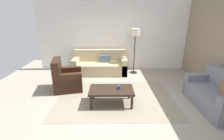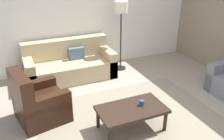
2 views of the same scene
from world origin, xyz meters
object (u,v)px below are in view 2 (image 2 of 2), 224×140
couch_main (69,65)px  coffee_table (132,111)px  armchair_leather (37,105)px  cup (142,103)px  lamp_standing (121,14)px

couch_main → coffee_table: 2.42m
couch_main → coffee_table: size_ratio=1.85×
couch_main → armchair_leather: size_ratio=2.15×
cup → lamp_standing: bearing=72.9°
armchair_leather → cup: bearing=-29.1°
coffee_table → lamp_standing: (0.90, 2.33, 1.05)m
couch_main → lamp_standing: 1.73m
couch_main → cup: (0.61, -2.37, 0.16)m
armchair_leather → lamp_standing: lamp_standing is taller
cup → coffee_table: bearing=-176.3°
armchair_leather → cup: size_ratio=10.72×
couch_main → armchair_leather: bearing=-122.5°
couch_main → coffee_table: couch_main is taller
coffee_table → cup: bearing=3.7°
coffee_table → lamp_standing: bearing=68.8°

